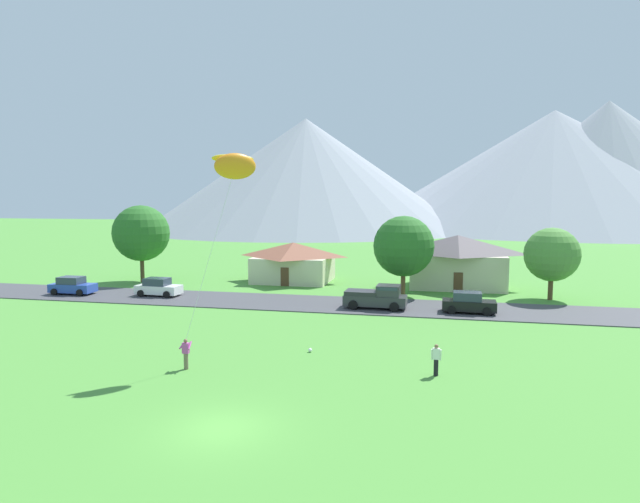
% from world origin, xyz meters
% --- Properties ---
extents(ground_plane, '(400.00, 400.00, 0.00)m').
position_xyz_m(ground_plane, '(0.00, 0.00, 0.00)').
color(ground_plane, '#4C8E38').
extents(road_strip, '(160.00, 7.34, 0.08)m').
position_xyz_m(road_strip, '(0.00, 25.73, 0.04)').
color(road_strip, '#424247').
rests_on(road_strip, ground).
extents(mountain_west_ridge, '(73.79, 73.79, 27.44)m').
position_xyz_m(mountain_west_ridge, '(-37.00, 133.91, 13.72)').
color(mountain_west_ridge, slate).
rests_on(mountain_west_ridge, ground).
extents(mountain_central_ridge, '(124.33, 124.33, 37.10)m').
position_xyz_m(mountain_central_ridge, '(44.24, 162.88, 18.55)').
color(mountain_central_ridge, '#8E939E').
rests_on(mountain_central_ridge, ground).
extents(mountain_east_ridge, '(92.92, 92.92, 38.64)m').
position_xyz_m(mountain_east_ridge, '(58.35, 158.09, 19.32)').
color(mountain_east_ridge, '#8E939E').
rests_on(mountain_east_ridge, ground).
extents(mountain_far_west_ridge, '(95.86, 95.86, 32.93)m').
position_xyz_m(mountain_far_west_ridge, '(-29.84, 135.95, 16.46)').
color(mountain_far_west_ridge, '#8E939E').
rests_on(mountain_far_west_ridge, ground).
extents(house_leftmost, '(10.26, 6.67, 5.49)m').
position_xyz_m(house_leftmost, '(10.54, 37.49, 2.84)').
color(house_leftmost, beige).
rests_on(house_leftmost, ground).
extents(house_left_center, '(8.87, 7.64, 4.37)m').
position_xyz_m(house_left_center, '(-7.28, 38.02, 2.26)').
color(house_left_center, beige).
rests_on(house_left_center, ground).
extents(tree_near_left, '(6.19, 6.19, 8.54)m').
position_xyz_m(tree_near_left, '(-23.61, 33.90, 5.44)').
color(tree_near_left, '#4C3823').
rests_on(tree_near_left, ground).
extents(tree_left_of_center, '(4.91, 4.91, 6.63)m').
position_xyz_m(tree_left_of_center, '(18.67, 32.35, 4.16)').
color(tree_left_of_center, brown).
rests_on(tree_left_of_center, ground).
extents(tree_center, '(5.76, 5.76, 7.65)m').
position_xyz_m(tree_center, '(5.32, 31.45, 4.76)').
color(tree_center, brown).
rests_on(tree_center, ground).
extents(parked_car_white_west_end, '(4.24, 2.16, 1.68)m').
position_xyz_m(parked_car_white_west_end, '(-17.34, 26.14, 0.87)').
color(parked_car_white_west_end, white).
rests_on(parked_car_white_west_end, road_strip).
extents(parked_car_black_mid_west, '(4.25, 2.17, 1.68)m').
position_xyz_m(parked_car_black_mid_west, '(10.97, 24.54, 0.87)').
color(parked_car_black_mid_west, black).
rests_on(parked_car_black_mid_west, road_strip).
extents(parked_car_blue_mid_east, '(4.26, 2.19, 1.68)m').
position_xyz_m(parked_car_blue_mid_east, '(-25.89, 25.17, 0.87)').
color(parked_car_blue_mid_east, '#2847A8').
rests_on(parked_car_blue_mid_east, road_strip).
extents(pickup_truck_charcoal_west_side, '(5.26, 2.44, 1.99)m').
position_xyz_m(pickup_truck_charcoal_west_side, '(3.57, 24.68, 1.06)').
color(pickup_truck_charcoal_west_side, '#333338').
rests_on(pickup_truck_charcoal_west_side, road_strip).
extents(kite_flyer_with_kite, '(3.55, 4.18, 11.85)m').
position_xyz_m(kite_flyer_with_kite, '(-2.98, 9.31, 10.73)').
color(kite_flyer_with_kite, '#70604C').
rests_on(kite_flyer_with_kite, ground).
extents(watcher_person, '(0.56, 0.24, 1.68)m').
position_xyz_m(watcher_person, '(8.42, 8.46, 0.88)').
color(watcher_person, black).
rests_on(watcher_person, ground).
extents(soccer_ball, '(0.24, 0.24, 0.24)m').
position_xyz_m(soccer_ball, '(1.00, 11.23, 0.12)').
color(soccer_ball, white).
rests_on(soccer_ball, ground).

